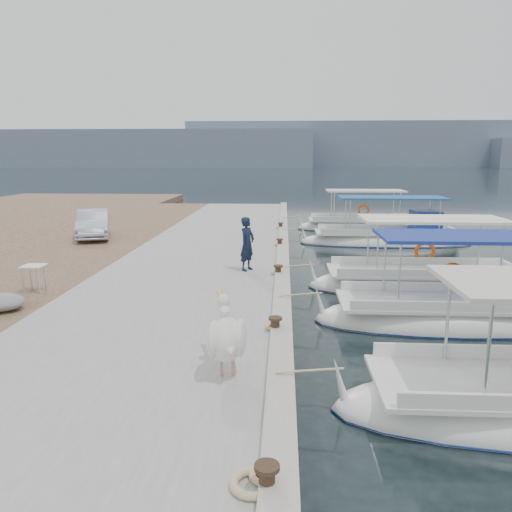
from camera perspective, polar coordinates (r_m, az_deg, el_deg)
The scene contains 16 objects.
ground at distance 13.89m, azimuth 3.91°, elevation -5.73°, with size 400.00×400.00×0.00m, color black.
concrete_quay at distance 18.88m, azimuth -5.39°, elevation -0.40°, with size 6.00×40.00×0.50m, color gray.
quay_curb at distance 18.61m, azimuth 3.09°, elevation 0.44°, with size 0.44×40.00×0.12m, color #A59F92.
cobblestone_strip at distance 20.24m, azimuth -19.53°, elevation -0.22°, with size 4.00×40.00×0.50m, color brown.
distant_hills at distance 216.86m, azimuth 11.36°, elevation 12.00°, with size 330.00×60.00×18.00m.
fishing_caique_b at distance 13.28m, azimuth 21.38°, elevation -6.74°, with size 6.71×2.24×2.83m.
fishing_caique_c at distance 16.40m, azimuth 18.52°, elevation -3.18°, with size 7.13×2.26×2.83m.
fishing_caique_d at distance 24.34m, azimuth 14.82°, elevation 1.75°, with size 8.04×2.21×2.83m.
fishing_caique_e at distance 28.91m, azimuth 11.86°, elevation 3.22°, with size 7.14×2.22×2.83m.
mooring_bollards at distance 15.16m, azimuth 2.56°, elevation -1.55°, with size 0.28×20.28×0.33m.
pelican at distance 8.31m, azimuth -3.38°, elevation -9.21°, with size 0.74×1.63×1.26m.
fisherman at distance 15.75m, azimuth -1.01°, elevation 1.39°, with size 0.62×0.41×1.70m, color black.
parked_car at distance 23.37m, azimuth -18.10°, elevation 3.51°, with size 1.32×3.78×1.24m, color silver.
tarp_bundle at distance 13.21m, azimuth -27.19°, elevation -4.72°, with size 1.10×0.90×0.40m, color gray.
folding_table at distance 14.51m, azimuth -24.04°, elevation -1.78°, with size 0.55×0.55×0.73m.
rope_coil at distance 5.99m, azimuth -0.30°, elevation -24.54°, with size 0.54×0.54×0.10m, color #C6B284.
Camera 1 is at (-0.20, -13.28, 4.05)m, focal length 35.00 mm.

